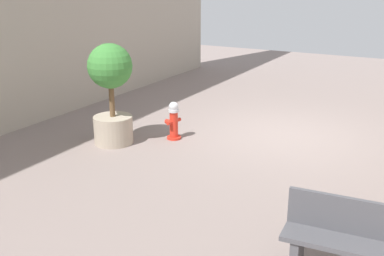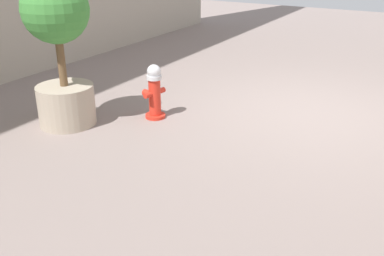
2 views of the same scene
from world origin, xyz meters
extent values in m
plane|color=gray|center=(0.00, 0.00, 0.00)|extent=(23.40, 23.40, 0.00)
cylinder|color=red|center=(1.97, 1.34, 0.03)|extent=(0.30, 0.30, 0.05)
cylinder|color=red|center=(1.97, 1.34, 0.33)|extent=(0.18, 0.18, 0.55)
cylinder|color=silver|center=(1.97, 1.34, 0.63)|extent=(0.22, 0.22, 0.06)
sphere|color=silver|center=(1.97, 1.34, 0.72)|extent=(0.20, 0.20, 0.20)
cylinder|color=red|center=(1.99, 1.47, 0.39)|extent=(0.10, 0.14, 0.08)
cylinder|color=red|center=(1.95, 1.21, 0.39)|extent=(0.10, 0.14, 0.08)
cylinder|color=red|center=(2.12, 1.31, 0.35)|extent=(0.16, 0.13, 0.10)
cube|color=#4C4C51|center=(-1.71, 4.61, 0.23)|extent=(0.13, 0.40, 0.45)
cube|color=#4C4C51|center=(-2.42, 4.56, 0.48)|extent=(1.81, 0.57, 0.06)
cube|color=#4C4C51|center=(-2.41, 4.37, 0.73)|extent=(1.79, 0.19, 0.44)
cylinder|color=tan|center=(2.94, 2.17, 0.29)|extent=(0.81, 0.81, 0.58)
cylinder|color=brown|center=(2.94, 2.17, 0.97)|extent=(0.11, 0.11, 0.78)
sphere|color=#3D8438|center=(2.94, 2.17, 1.63)|extent=(0.90, 0.90, 0.90)
camera|label=1|loc=(-2.91, 9.34, 3.31)|focal=43.17mm
camera|label=2|loc=(-1.56, 6.38, 2.45)|focal=40.80mm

